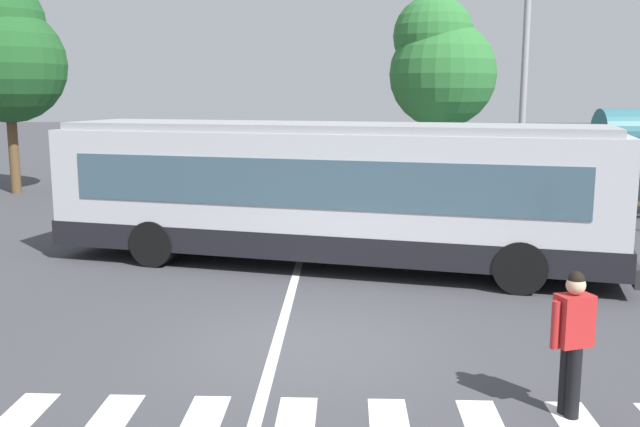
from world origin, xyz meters
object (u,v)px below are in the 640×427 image
at_px(pedestrian_crossing_street, 573,336).
at_px(parked_car_teal, 497,177).
at_px(city_transit_bus, 328,192).
at_px(twin_arm_street_lamp, 527,25).
at_px(parked_car_white, 423,176).
at_px(background_tree_right, 440,63).
at_px(parked_car_silver, 270,175).
at_px(parked_car_black, 351,177).
at_px(background_tree_left, 5,53).

bearing_deg(pedestrian_crossing_street, parked_car_teal, 80.91).
distance_m(city_transit_bus, twin_arm_street_lamp, 9.64).
height_order(city_transit_bus, parked_car_white, city_transit_bus).
bearing_deg(twin_arm_street_lamp, background_tree_right, 104.39).
bearing_deg(twin_arm_street_lamp, pedestrian_crossing_street, -101.13).
distance_m(city_transit_bus, pedestrian_crossing_street, 7.75).
relative_size(parked_car_white, twin_arm_street_lamp, 0.50).
bearing_deg(parked_car_silver, parked_car_black, -7.59).
height_order(city_transit_bus, parked_car_black, city_transit_bus).
bearing_deg(parked_car_silver, city_transit_bus, -76.98).
xyz_separation_m(parked_car_silver, background_tree_right, (6.35, 3.02, 4.07)).
bearing_deg(background_tree_right, twin_arm_street_lamp, -75.61).
xyz_separation_m(pedestrian_crossing_street, twin_arm_street_lamp, (2.71, 13.76, 4.70)).
height_order(city_transit_bus, background_tree_right, background_tree_right).
xyz_separation_m(city_transit_bus, parked_car_teal, (5.69, 9.86, -0.82)).
height_order(parked_car_teal, background_tree_right, background_tree_right).
bearing_deg(twin_arm_street_lamp, parked_car_silver, 156.51).
bearing_deg(parked_car_black, pedestrian_crossing_street, -81.79).
height_order(parked_car_black, twin_arm_street_lamp, twin_arm_street_lamp).
height_order(parked_car_silver, twin_arm_street_lamp, twin_arm_street_lamp).
distance_m(parked_car_silver, parked_car_white, 5.48).
distance_m(city_transit_bus, parked_car_black, 9.78).
xyz_separation_m(parked_car_teal, background_tree_left, (-17.68, 0.82, 4.36)).
relative_size(parked_car_white, parked_car_teal, 0.98).
xyz_separation_m(pedestrian_crossing_street, parked_car_white, (0.16, 17.12, -0.20)).
height_order(parked_car_black, background_tree_left, background_tree_left).
distance_m(parked_car_teal, background_tree_right, 5.48).
height_order(pedestrian_crossing_street, parked_car_black, pedestrian_crossing_street).
relative_size(city_transit_bus, parked_car_white, 2.70).
bearing_deg(background_tree_right, parked_car_black, -135.55).
distance_m(pedestrian_crossing_street, parked_car_white, 17.12).
distance_m(pedestrian_crossing_street, parked_car_silver, 18.04).
distance_m(parked_car_black, background_tree_left, 13.31).
relative_size(pedestrian_crossing_street, twin_arm_street_lamp, 0.19).
bearing_deg(background_tree_right, parked_car_silver, -154.58).
xyz_separation_m(parked_car_black, twin_arm_street_lamp, (5.14, -3.10, 4.90)).
distance_m(parked_car_black, parked_car_white, 2.61).
bearing_deg(parked_car_black, background_tree_left, 175.67).
bearing_deg(pedestrian_crossing_street, parked_car_white, 89.46).
height_order(parked_car_white, twin_arm_street_lamp, twin_arm_street_lamp).
xyz_separation_m(background_tree_left, background_tree_right, (16.00, 2.45, -0.30)).
xyz_separation_m(parked_car_silver, background_tree_left, (-9.65, 0.57, 4.36)).
relative_size(city_transit_bus, background_tree_right, 1.67).
height_order(parked_car_silver, parked_car_black, same).
relative_size(parked_car_black, background_tree_right, 0.63).
height_order(city_transit_bus, twin_arm_street_lamp, twin_arm_street_lamp).
bearing_deg(parked_car_black, parked_car_teal, 1.43).
xyz_separation_m(parked_car_white, background_tree_right, (0.88, 3.14, 4.07)).
relative_size(city_transit_bus, parked_car_teal, 2.65).
relative_size(city_transit_bus, parked_car_silver, 2.65).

